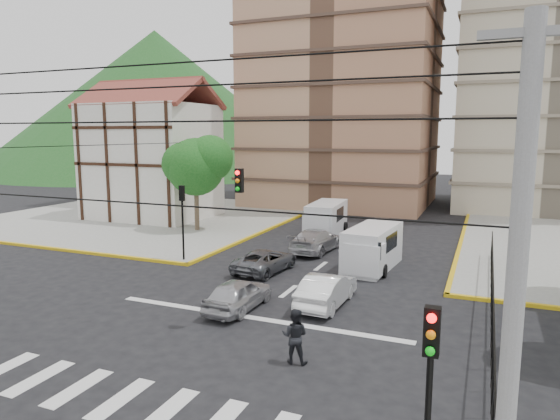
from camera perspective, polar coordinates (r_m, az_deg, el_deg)
The scene contains 21 objects.
ground at distance 20.07m, azimuth -4.45°, elevation -13.34°, with size 160.00×160.00×0.00m, color black.
sidewalk_nw at distance 46.95m, azimuth -15.13°, elevation -0.69°, with size 26.00×26.00×0.15m, color gray.
crosswalk_stripes at distance 15.51m, azimuth -15.31°, elevation -20.66°, with size 12.00×2.40×0.01m, color silver.
stop_line at distance 21.07m, azimuth -2.93°, elevation -12.22°, with size 13.00×0.40×0.01m, color silver.
tudor_building at distance 45.80m, azimuth -14.40°, elevation 5.63°, with size 10.80×8.05×12.23m.
distant_hill at distance 107.54m, azimuth -13.89°, elevation 11.97°, with size 70.00×70.00×28.00m, color #1C541D.
park_fence at distance 22.33m, azimuth 22.94°, elevation -11.70°, with size 0.10×22.50×1.66m, color black, non-canonical shape.
tree_tudor at distance 38.49m, azimuth -9.49°, elevation 5.19°, with size 5.39×4.40×7.43m.
traffic_light_se at distance 9.81m, azimuth 16.69°, elevation -18.51°, with size 0.28×0.22×4.40m.
traffic_light_nw at distance 29.63m, azimuth -11.10°, elevation 0.00°, with size 0.28×0.22×4.40m.
traffic_light_hanging at distance 16.89m, azimuth -7.84°, elevation 3.10°, with size 18.00×9.12×0.92m.
utility_pole_se at distance 8.03m, azimuth 25.02°, elevation -12.36°, with size 1.40×0.28×9.00m.
van_right_lane at distance 28.32m, azimuth 10.42°, elevation -4.42°, with size 2.52×5.43×2.37m.
van_left_lane at distance 37.40m, azimuth 5.21°, elevation -1.09°, with size 2.38×5.42×2.39m.
car_silver_front_left at distance 21.85m, azimuth -4.82°, elevation -9.55°, with size 1.62×4.04×1.38m, color #AEAEB3.
car_white_front_right at distance 22.36m, azimuth 5.37°, elevation -9.04°, with size 1.53×4.38×1.44m, color white.
car_grey_mid_left at distance 27.52m, azimuth -1.69°, elevation -5.78°, with size 2.09×4.54×1.26m, color slate.
car_silver_rear_left at distance 32.14m, azimuth 4.14°, elevation -3.47°, with size 2.08×5.12×1.49m, color #B4B3B8.
car_darkgrey_mid_right at distance 33.88m, azimuth 9.88°, elevation -3.03°, with size 1.63×4.04×1.38m, color #2A2A2D.
car_white_rear_right at distance 38.21m, azimuth 11.28°, elevation -1.80°, with size 1.37×3.92×1.29m, color silver.
pedestrian_crosswalk at distance 16.97m, azimuth 1.70°, elevation -14.19°, with size 0.90×0.70×1.85m, color black.
Camera 1 is at (8.55, -16.51, 7.55)m, focal length 32.00 mm.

